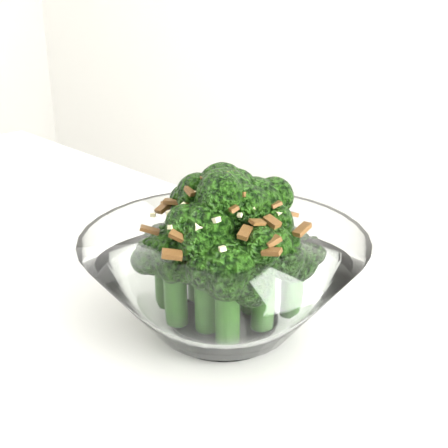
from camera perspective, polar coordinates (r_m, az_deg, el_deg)
The scene contains 1 object.
broccoli_dish at distance 0.51m, azimuth -0.01°, elevation -4.25°, with size 0.23×0.23×0.14m.
Camera 1 is at (0.33, -0.15, 1.03)m, focal length 50.00 mm.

